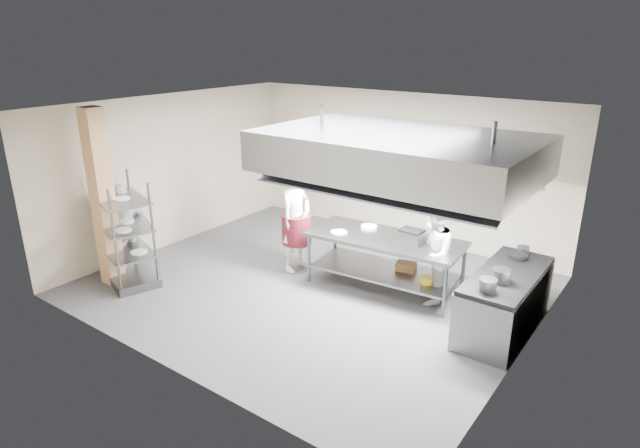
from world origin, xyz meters
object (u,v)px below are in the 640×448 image
Objects in this scene: island at (384,262)px; stockpot at (501,275)px; cooking_range at (504,303)px; chef_plating at (125,229)px; pass_rack at (125,231)px; chef_line at (432,254)px; chef_head at (296,220)px; griddle at (411,237)px.

island is 2.21m from stockpot.
cooking_range is 1.21× the size of chef_plating.
island is at bearing 51.29° from pass_rack.
chef_plating reaches higher than chef_line.
griddle is (2.13, 0.29, 0.07)m from chef_head.
pass_rack reaches higher than griddle.
chef_line is (-1.24, 0.19, 0.40)m from cooking_range.
chef_plating reaches higher than stockpot.
chef_line is at bearing 157.45° from stockpot.
island is 1.29× the size of cooking_range.
griddle reaches higher than island.
island reaches higher than cooking_range.
griddle reaches higher than stockpot.
chef_head reaches higher than chef_plating.
chef_head is 1.14× the size of chef_plating.
griddle is at bearing -2.11° from island.
cooking_range is at bearing 90.28° from stockpot.
island is 0.92m from chef_line.
pass_rack is at bearing -162.07° from stockpot.
stockpot reaches higher than island.
chef_head is at bearing -175.87° from island.
cooking_range is 1.74m from griddle.
chef_line is at bearing -0.21° from griddle.
griddle is (4.16, 2.40, 0.09)m from pass_rack.
stockpot is (3.75, -0.24, 0.05)m from chef_head.
cooking_range is (2.08, -0.18, -0.04)m from island.
island is 1.57× the size of chef_line.
chef_head reaches higher than griddle.
island is 4.43m from pass_rack.
pass_rack is 0.92× the size of cooking_range.
stockpot reaches higher than cooking_range.
chef_line is at bearing 171.35° from cooking_range.
griddle is (-1.62, 0.20, 0.59)m from cooking_range.
chef_plating is at bearing -156.47° from island.
cooking_range is 1.31m from chef_line.
chef_plating reaches higher than griddle.
chef_plating is at bearing -152.55° from griddle.
griddle is 1.71m from stockpot.
stockpot is at bearing -16.61° from griddle.
chef_head is at bearing -178.62° from cooking_range.
chef_plating is at bearing 130.24° from chef_head.
chef_plating is 6.31m from stockpot.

